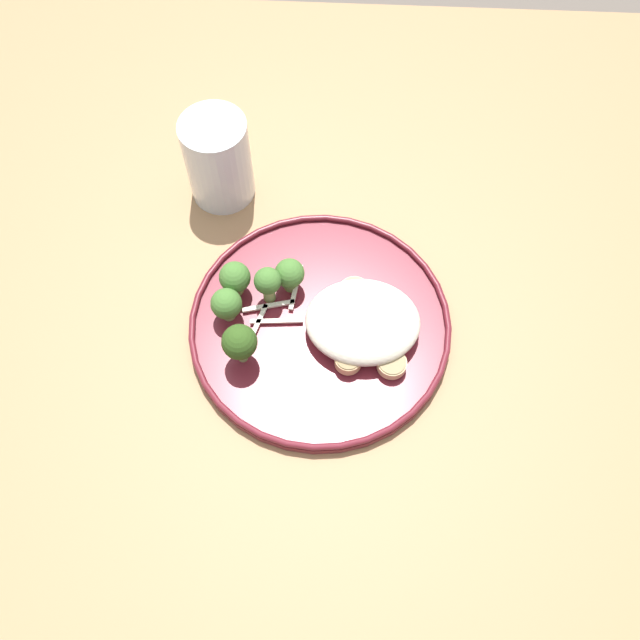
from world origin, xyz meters
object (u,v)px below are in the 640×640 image
(seared_scallop_large_seared, at_px, (388,344))
(broccoli_floret_beside_noodles, at_px, (240,343))
(broccoli_floret_small_sprig, at_px, (267,283))
(broccoli_floret_right_tilted, at_px, (226,304))
(seared_scallop_tilted_round, at_px, (348,360))
(seared_scallop_rear_pale, at_px, (379,318))
(water_glass, at_px, (219,164))
(seared_scallop_center_golden, at_px, (356,329))
(seared_scallop_front_small, at_px, (354,291))
(broccoli_floret_left_leaning, at_px, (235,278))
(seared_scallop_tiny_bay, at_px, (392,364))
(dinner_plate, at_px, (320,325))
(broccoli_floret_tall_stalk, at_px, (290,274))

(seared_scallop_large_seared, bearing_deg, broccoli_floret_beside_noodles, -173.00)
(broccoli_floret_small_sprig, bearing_deg, broccoli_floret_right_tilted, -149.73)
(seared_scallop_tilted_round, distance_m, seared_scallop_rear_pale, 0.06)
(seared_scallop_large_seared, relative_size, water_glass, 0.21)
(seared_scallop_center_golden, bearing_deg, seared_scallop_front_small, 93.41)
(seared_scallop_rear_pale, bearing_deg, broccoli_floret_small_sprig, 168.55)
(seared_scallop_front_small, bearing_deg, seared_scallop_tilted_round, -92.90)
(broccoli_floret_beside_noodles, distance_m, broccoli_floret_left_leaning, 0.09)
(broccoli_floret_left_leaning, distance_m, water_glass, 0.15)
(broccoli_floret_right_tilted, xyz_separation_m, water_glass, (-0.03, 0.18, 0.01))
(seared_scallop_tiny_bay, relative_size, broccoli_floret_right_tilted, 0.70)
(broccoli_floret_left_leaning, bearing_deg, broccoli_floret_beside_noodles, -80.03)
(broccoli_floret_right_tilted, distance_m, broccoli_floret_left_leaning, 0.03)
(broccoli_floret_left_leaning, bearing_deg, seared_scallop_tiny_bay, -26.59)
(broccoli_floret_beside_noodles, xyz_separation_m, water_glass, (-0.05, 0.23, 0.00))
(seared_scallop_rear_pale, bearing_deg, seared_scallop_tilted_round, -121.79)
(seared_scallop_large_seared, relative_size, seared_scallop_rear_pale, 0.79)
(broccoli_floret_small_sprig, bearing_deg, seared_scallop_tilted_round, -40.47)
(seared_scallop_tilted_round, distance_m, broccoli_floret_small_sprig, 0.12)
(seared_scallop_rear_pale, xyz_separation_m, broccoli_floret_right_tilted, (-0.17, 0.00, 0.02))
(seared_scallop_center_golden, bearing_deg, water_glass, 130.61)
(seared_scallop_center_golden, relative_size, seared_scallop_tiny_bay, 0.73)
(broccoli_floret_right_tilted, distance_m, water_glass, 0.18)
(dinner_plate, xyz_separation_m, broccoli_floret_left_leaning, (-0.10, 0.04, 0.03))
(dinner_plate, height_order, seared_scallop_center_golden, seared_scallop_center_golden)
(broccoli_floret_tall_stalk, distance_m, broccoli_floret_beside_noodles, 0.10)
(seared_scallop_tiny_bay, xyz_separation_m, broccoli_floret_tall_stalk, (-0.11, 0.09, 0.02))
(seared_scallop_rear_pale, bearing_deg, seared_scallop_center_golden, -149.86)
(seared_scallop_center_golden, relative_size, broccoli_floret_beside_noodles, 0.39)
(water_glass, bearing_deg, seared_scallop_tilted_round, -55.45)
(seared_scallop_tiny_bay, height_order, broccoli_floret_beside_noodles, broccoli_floret_beside_noodles)
(broccoli_floret_small_sprig, height_order, broccoli_floret_left_leaning, broccoli_floret_small_sprig)
(seared_scallop_center_golden, bearing_deg, broccoli_floret_right_tilted, 173.94)
(broccoli_floret_small_sprig, bearing_deg, dinner_plate, -27.31)
(broccoli_floret_tall_stalk, height_order, broccoli_floret_left_leaning, same)
(dinner_plate, distance_m, seared_scallop_center_golden, 0.04)
(broccoli_floret_small_sprig, bearing_deg, seared_scallop_large_seared, -22.76)
(seared_scallop_tiny_bay, xyz_separation_m, water_glass, (-0.21, 0.24, 0.03))
(seared_scallop_front_small, bearing_deg, broccoli_floret_small_sprig, -175.47)
(dinner_plate, xyz_separation_m, broccoli_floret_right_tilted, (-0.10, 0.01, 0.03))
(dinner_plate, relative_size, broccoli_floret_tall_stalk, 6.24)
(broccoli_floret_tall_stalk, bearing_deg, water_glass, 123.45)
(seared_scallop_large_seared, height_order, seared_scallop_rear_pale, same)
(dinner_plate, distance_m, seared_scallop_front_small, 0.05)
(seared_scallop_center_golden, xyz_separation_m, seared_scallop_large_seared, (0.04, -0.02, -0.00))
(seared_scallop_center_golden, bearing_deg, broccoli_floret_small_sprig, 157.91)
(seared_scallop_large_seared, xyz_separation_m, broccoli_floret_tall_stalk, (-0.11, 0.07, 0.02))
(dinner_plate, height_order, seared_scallop_rear_pale, seared_scallop_rear_pale)
(water_glass, bearing_deg, broccoli_floret_tall_stalk, -56.55)
(dinner_plate, height_order, broccoli_floret_tall_stalk, broccoli_floret_tall_stalk)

